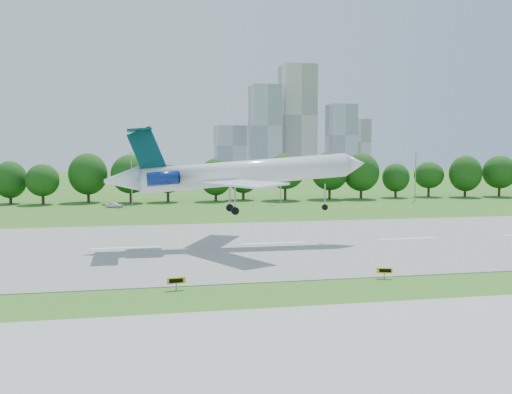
{
  "coord_description": "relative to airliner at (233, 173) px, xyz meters",
  "views": [
    {
      "loc": [
        -17.44,
        -50.97,
        12.97
      ],
      "look_at": [
        -3.75,
        18.0,
        7.12
      ],
      "focal_mm": 40.0,
      "sensor_mm": 36.0,
      "label": 1
    }
  ],
  "objects": [
    {
      "name": "taxi_sign_right",
      "position": [
        11.8,
        -23.01,
        -9.04
      ],
      "size": [
        1.55,
        0.67,
        1.11
      ],
      "rotation": [
        0.0,
        0.0,
        -0.32
      ],
      "color": "gray",
      "rests_on": "ground"
    },
    {
      "name": "light_poles",
      "position": [
        3.03,
        57.04,
        -3.53
      ],
      "size": [
        175.9,
        0.25,
        12.19
      ],
      "color": "gray",
      "rests_on": "ground"
    },
    {
      "name": "airliner",
      "position": [
        0.0,
        0.0,
        0.0
      ],
      "size": [
        36.09,
        26.28,
        11.67
      ],
      "rotation": [
        0.0,
        -0.07,
        0.02
      ],
      "color": "white",
      "rests_on": "ground"
    },
    {
      "name": "taxiway",
      "position": [
        5.53,
        -42.96,
        -9.82
      ],
      "size": [
        400.0,
        23.0,
        0.08
      ],
      "primitive_type": "cube",
      "color": "#ADADA8",
      "rests_on": "ground"
    },
    {
      "name": "ground",
      "position": [
        5.53,
        -24.96,
        -9.86
      ],
      "size": [
        600.0,
        600.0,
        0.0
      ],
      "primitive_type": "plane",
      "color": "#366B1C",
      "rests_on": "ground"
    },
    {
      "name": "tree_line",
      "position": [
        5.53,
        67.04,
        -3.68
      ],
      "size": [
        288.4,
        8.4,
        10.4
      ],
      "color": "#382314",
      "rests_on": "ground"
    },
    {
      "name": "taxi_sign_centre",
      "position": [
        -9.06,
        -23.7,
        -8.97
      ],
      "size": [
        1.73,
        0.41,
        1.21
      ],
      "rotation": [
        0.0,
        0.0,
        0.12
      ],
      "color": "gray",
      "rests_on": "ground"
    },
    {
      "name": "service_vehicle_b",
      "position": [
        -18.38,
        54.76,
        -9.2
      ],
      "size": [
        4.21,
        2.8,
        1.33
      ],
      "primitive_type": "imported",
      "rotation": [
        0.0,
        0.0,
        1.23
      ],
      "color": "white",
      "rests_on": "ground"
    },
    {
      "name": "runway",
      "position": [
        5.53,
        0.04,
        -9.82
      ],
      "size": [
        400.0,
        45.0,
        0.08
      ],
      "primitive_type": "cube",
      "color": "gray",
      "rests_on": "ground"
    },
    {
      "name": "skyline",
      "position": [
        105.69,
        365.65,
        20.6
      ],
      "size": [
        127.0,
        52.0,
        80.0
      ],
      "color": "#B2B2B7",
      "rests_on": "ground"
    }
  ]
}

